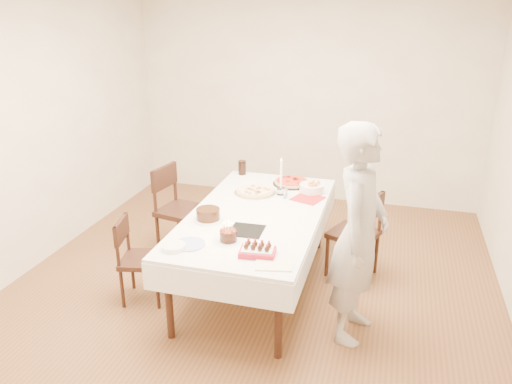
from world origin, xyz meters
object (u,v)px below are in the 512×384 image
(person, at_px, (359,235))
(taper_candle, at_px, (281,176))
(chair_left_savory, at_px, (182,211))
(dining_table, at_px, (256,250))
(chair_right_savory, at_px, (353,234))
(chair_left_dessert, at_px, (143,260))
(pizza_white, at_px, (255,191))
(birthday_cake, at_px, (228,231))
(layer_cake, at_px, (208,214))
(pizza_pepperoni, at_px, (292,182))
(cola_glass, at_px, (242,168))
(pasta_bowl, at_px, (312,188))
(strawberry_box, at_px, (258,251))

(person, bearing_deg, taper_candle, 49.74)
(chair_left_savory, bearing_deg, dining_table, 164.90)
(dining_table, height_order, chair_right_savory, chair_right_savory)
(dining_table, relative_size, chair_left_dessert, 2.74)
(person, distance_m, pizza_white, 1.43)
(person, distance_m, birthday_cake, 1.01)
(chair_left_savory, relative_size, layer_cake, 3.62)
(pizza_pepperoni, bearing_deg, cola_glass, 164.93)
(pizza_pepperoni, xyz_separation_m, layer_cake, (-0.51, -1.09, 0.03))
(pasta_bowl, distance_m, strawberry_box, 1.42)
(chair_left_dessert, relative_size, layer_cake, 3.01)
(pasta_bowl, bearing_deg, layer_cake, -129.30)
(pasta_bowl, distance_m, layer_cake, 1.18)
(pizza_pepperoni, height_order, taper_candle, taper_candle)
(pizza_white, bearing_deg, chair_left_dessert, -128.77)
(birthday_cake, bearing_deg, taper_candle, 81.41)
(chair_left_savory, distance_m, taper_candle, 1.15)
(layer_cake, bearing_deg, person, -8.64)
(cola_glass, bearing_deg, chair_left_savory, -133.79)
(dining_table, bearing_deg, pizza_pepperoni, 79.63)
(chair_left_dessert, height_order, pasta_bowl, pasta_bowl)
(pizza_white, distance_m, cola_glass, 0.60)
(chair_left_dessert, bearing_deg, strawberry_box, 153.19)
(person, bearing_deg, pizza_pepperoni, 40.64)
(chair_right_savory, bearing_deg, cola_glass, 179.50)
(pasta_bowl, bearing_deg, pizza_white, -161.59)
(person, relative_size, layer_cake, 6.71)
(chair_left_savory, relative_size, pizza_white, 2.27)
(cola_glass, distance_m, strawberry_box, 1.87)
(pizza_pepperoni, bearing_deg, birthday_cake, -98.28)
(chair_left_savory, height_order, person, person)
(pizza_pepperoni, xyz_separation_m, pasta_bowl, (0.24, -0.18, 0.02))
(chair_right_savory, relative_size, pasta_bowl, 3.67)
(chair_right_savory, xyz_separation_m, chair_left_savory, (-1.78, 0.00, 0.03))
(person, relative_size, pizza_white, 4.21)
(pizza_pepperoni, distance_m, cola_glass, 0.61)
(taper_candle, bearing_deg, pizza_pepperoni, 82.79)
(chair_right_savory, xyz_separation_m, cola_glass, (-1.28, 0.53, 0.39))
(person, distance_m, pizza_pepperoni, 1.52)
(pizza_white, xyz_separation_m, cola_glass, (-0.30, 0.52, 0.06))
(chair_left_savory, height_order, layer_cake, chair_left_savory)
(chair_right_savory, relative_size, cola_glass, 5.64)
(chair_right_savory, height_order, pizza_white, chair_right_savory)
(chair_right_savory, xyz_separation_m, person, (0.10, -0.92, 0.43))
(taper_candle, bearing_deg, cola_glass, 138.85)
(chair_right_savory, bearing_deg, pizza_pepperoni, 173.87)
(layer_cake, distance_m, strawberry_box, 0.77)
(taper_candle, bearing_deg, pizza_white, -171.44)
(cola_glass, xyz_separation_m, layer_cake, (0.08, -1.25, -0.03))
(birthday_cake, bearing_deg, pasta_bowl, 70.22)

